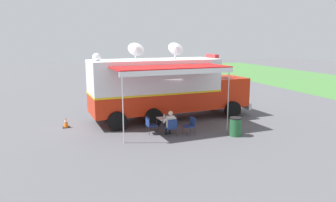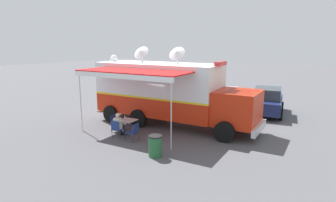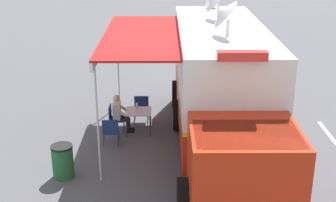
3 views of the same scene
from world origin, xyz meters
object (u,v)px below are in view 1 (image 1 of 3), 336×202
water_bottle (164,117)px  folding_chair_beside_table (150,124)px  folding_chair_at_table (171,126)px  traffic_cone (66,122)px  car_behind_truck (121,87)px  car_far_corner (193,88)px  folding_chair_spare_by_truck (191,124)px  folding_table (166,119)px  trash_bin (235,127)px  seated_responder (170,123)px  command_truck (167,86)px

water_bottle → folding_chair_beside_table: water_bottle is taller
folding_chair_at_table → traffic_cone: folding_chair_at_table is taller
car_behind_truck → car_far_corner: 5.70m
folding_chair_beside_table → car_far_corner: car_far_corner is taller
folding_chair_spare_by_truck → water_bottle: bearing=-118.9°
traffic_cone → car_behind_truck: bearing=151.7°
traffic_cone → car_far_corner: size_ratio=0.13×
folding_chair_beside_table → folding_chair_spare_by_truck: same height
folding_table → trash_bin: trash_bin is taller
folding_chair_at_table → seated_responder: size_ratio=0.70×
command_truck → folding_table: command_truck is taller
folding_chair_beside_table → car_behind_truck: (-10.51, 0.37, 0.37)m
folding_table → car_far_corner: 9.53m
traffic_cone → car_far_corner: bearing=121.2°
car_behind_truck → command_truck: bearing=9.5°
folding_table → seated_responder: size_ratio=0.69×
folding_table → water_bottle: water_bottle is taller
water_bottle → folding_chair_spare_by_truck: (0.64, 1.15, -0.32)m
folding_chair_beside_table → trash_bin: 4.16m
folding_chair_spare_by_truck → car_far_corner: bearing=157.4°
car_behind_truck → trash_bin: bearing=16.1°
folding_chair_at_table → car_far_corner: car_far_corner is taller
command_truck → water_bottle: size_ratio=43.14×
command_truck → folding_chair_beside_table: bearing=-33.4°
folding_table → folding_chair_beside_table: size_ratio=0.99×
water_bottle → trash_bin: size_ratio=0.25×
seated_responder → folding_table: bearing=179.3°
command_truck → trash_bin: command_truck is taller
folding_chair_spare_by_truck → folding_table: bearing=-124.5°
folding_chair_at_table → water_bottle: bearing=-169.5°
folding_chair_beside_table → traffic_cone: (-2.50, -3.94, -0.23)m
seated_responder → car_far_corner: 10.07m
folding_chair_at_table → folding_chair_spare_by_truck: size_ratio=1.00×
car_behind_truck → water_bottle: bearing=1.9°
folding_chair_beside_table → command_truck: bearing=146.6°
car_behind_truck → folding_chair_spare_by_truck: bearing=7.7°
water_bottle → folding_chair_at_table: (0.73, 0.14, -0.32)m
command_truck → trash_bin: (4.15, 2.15, -1.49)m
folding_chair_at_table → command_truck: bearing=165.9°
trash_bin → command_truck: bearing=-152.6°
trash_bin → car_behind_truck: bearing=-163.9°
seated_responder → trash_bin: 3.17m
folding_chair_at_table → folding_chair_beside_table: 1.15m
water_bottle → car_behind_truck: size_ratio=0.05×
folding_chair_spare_by_truck → car_behind_truck: 11.30m
trash_bin → traffic_cone: trash_bin is taller
folding_chair_beside_table → folding_chair_spare_by_truck: size_ratio=1.00×
command_truck → car_behind_truck: 8.12m
seated_responder → folding_chair_beside_table: bearing=-124.8°
water_bottle → car_behind_truck: (-10.56, -0.35, 0.05)m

